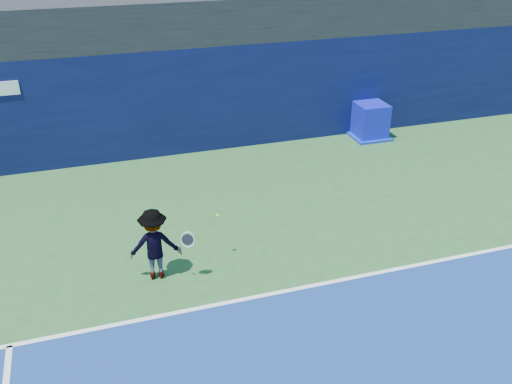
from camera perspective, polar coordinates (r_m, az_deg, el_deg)
baseline at (r=10.88m, az=3.81°, el=-9.69°), size 24.00×0.10×0.01m
stadium_band at (r=17.14m, az=-6.57°, el=17.16°), size 36.00×3.00×1.20m
back_wall_assembly at (r=16.68m, az=-5.49°, el=9.50°), size 36.00×1.03×3.00m
equipment_cart at (r=17.88m, az=11.36°, el=6.88°), size 1.13×1.13×1.07m
tennis_player at (r=10.98m, az=-10.13°, el=-5.18°), size 1.22×0.69×1.46m
tennis_ball at (r=11.28m, az=-3.84°, el=-2.36°), size 0.07×0.07×0.07m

